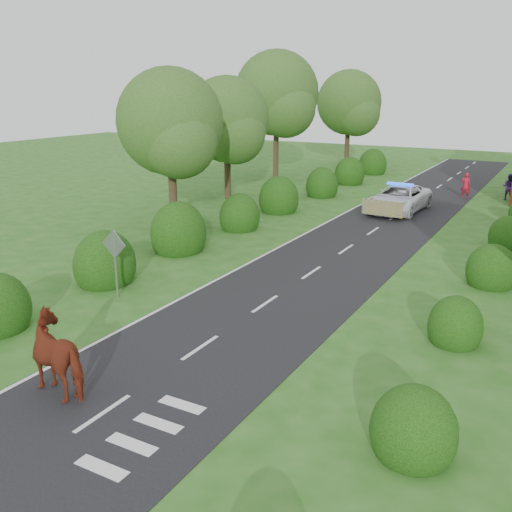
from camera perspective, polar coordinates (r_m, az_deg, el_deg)
The scene contains 14 objects.
ground at distance 16.97m, azimuth -5.59°, elevation -9.16°, with size 120.00×120.00×0.00m, color #266018.
road at distance 29.78m, azimuth 11.01°, elevation 2.04°, with size 6.00×70.00×0.02m, color black.
road_markings at distance 28.43m, azimuth 6.63°, elevation 1.57°, with size 4.96×70.00×0.01m.
hedgerow_left at distance 29.39m, azimuth -3.15°, elevation 3.61°, with size 2.75×50.41×3.00m.
hedgerow_right at distance 24.74m, azimuth 22.82°, elevation -0.68°, with size 2.10×45.78×2.10m.
tree_left_a at distance 30.69m, azimuth -8.37°, elevation 12.69°, with size 5.74×5.60×8.38m.
tree_left_b at distance 38.14m, azimuth -2.72°, elevation 13.13°, with size 5.74×5.60×8.07m.
tree_left_c at distance 47.47m, azimuth 2.31°, elevation 15.62°, with size 6.97×6.80×10.22m.
tree_left_d at distance 55.71m, azimuth 9.48°, elevation 14.65°, with size 6.15×6.00×8.89m.
road_sign at distance 20.82m, azimuth -13.95°, elevation 0.23°, with size 1.06×0.08×2.53m.
cow at distance 15.19m, azimuth -18.68°, elevation -9.75°, with size 1.25×2.36×1.68m, color maroon.
police_van at distance 35.83m, azimuth 14.11°, elevation 5.59°, with size 2.95×5.95×1.75m.
pedestrian_red at distance 41.59m, azimuth 20.24°, elevation 6.64°, with size 0.64×0.42×1.74m, color #B4192D.
pedestrian_purple at distance 41.91m, azimuth 23.96°, elevation 6.33°, with size 0.87×0.67×1.78m, color #45277B.
Camera 1 is at (8.84, -12.47, 7.36)m, focal length 40.00 mm.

